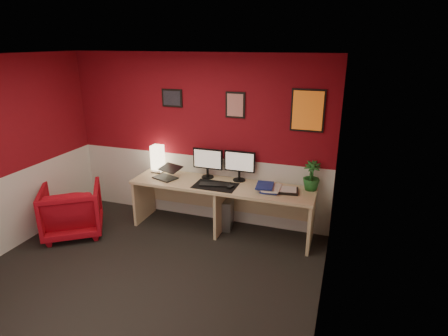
{
  "coord_description": "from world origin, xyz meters",
  "views": [
    {
      "loc": [
        2.1,
        -3.16,
        2.64
      ],
      "look_at": [
        0.6,
        1.21,
        1.05
      ],
      "focal_mm": 29.65,
      "sensor_mm": 36.0,
      "label": 1
    }
  ],
  "objects_px": {
    "laptop": "(165,171)",
    "monitor_right": "(239,161)",
    "shoji_lamp": "(158,159)",
    "monitor_left": "(207,159)",
    "potted_plant": "(312,176)",
    "armchair": "(72,210)",
    "desk": "(222,208)",
    "pc_tower": "(226,212)",
    "zen_tray": "(285,191)"
  },
  "relations": [
    {
      "from": "monitor_right",
      "to": "shoji_lamp",
      "type": "bearing_deg",
      "value": -178.0
    },
    {
      "from": "monitor_left",
      "to": "zen_tray",
      "type": "bearing_deg",
      "value": -8.28
    },
    {
      "from": "monitor_left",
      "to": "monitor_right",
      "type": "xyz_separation_m",
      "value": [
        0.48,
        0.03,
        0.0
      ]
    },
    {
      "from": "potted_plant",
      "to": "pc_tower",
      "type": "relative_size",
      "value": 0.89
    },
    {
      "from": "shoji_lamp",
      "to": "laptop",
      "type": "xyz_separation_m",
      "value": [
        0.23,
        -0.22,
        -0.09
      ]
    },
    {
      "from": "laptop",
      "to": "armchair",
      "type": "distance_m",
      "value": 1.42
    },
    {
      "from": "laptop",
      "to": "zen_tray",
      "type": "relative_size",
      "value": 0.94
    },
    {
      "from": "shoji_lamp",
      "to": "zen_tray",
      "type": "bearing_deg",
      "value": -4.53
    },
    {
      "from": "potted_plant",
      "to": "shoji_lamp",
      "type": "bearing_deg",
      "value": -179.39
    },
    {
      "from": "desk",
      "to": "monitor_right",
      "type": "relative_size",
      "value": 4.48
    },
    {
      "from": "potted_plant",
      "to": "pc_tower",
      "type": "height_order",
      "value": "potted_plant"
    },
    {
      "from": "monitor_right",
      "to": "armchair",
      "type": "distance_m",
      "value": 2.48
    },
    {
      "from": "monitor_right",
      "to": "armchair",
      "type": "xyz_separation_m",
      "value": [
        -2.19,
        -0.98,
        -0.66
      ]
    },
    {
      "from": "armchair",
      "to": "shoji_lamp",
      "type": "bearing_deg",
      "value": -168.83
    },
    {
      "from": "laptop",
      "to": "monitor_left",
      "type": "bearing_deg",
      "value": 41.72
    },
    {
      "from": "desk",
      "to": "monitor_left",
      "type": "bearing_deg",
      "value": 145.53
    },
    {
      "from": "potted_plant",
      "to": "armchair",
      "type": "xyz_separation_m",
      "value": [
        -3.2,
        -0.96,
        -0.57
      ]
    },
    {
      "from": "monitor_right",
      "to": "potted_plant",
      "type": "height_order",
      "value": "monitor_right"
    },
    {
      "from": "desk",
      "to": "monitor_right",
      "type": "xyz_separation_m",
      "value": [
        0.19,
        0.23,
        0.66
      ]
    },
    {
      "from": "monitor_right",
      "to": "armchair",
      "type": "bearing_deg",
      "value": -155.92
    },
    {
      "from": "shoji_lamp",
      "to": "monitor_left",
      "type": "height_order",
      "value": "monitor_left"
    },
    {
      "from": "monitor_right",
      "to": "laptop",
      "type": "bearing_deg",
      "value": -165.72
    },
    {
      "from": "desk",
      "to": "zen_tray",
      "type": "height_order",
      "value": "zen_tray"
    },
    {
      "from": "desk",
      "to": "shoji_lamp",
      "type": "distance_m",
      "value": 1.24
    },
    {
      "from": "desk",
      "to": "monitor_left",
      "type": "distance_m",
      "value": 0.74
    },
    {
      "from": "laptop",
      "to": "pc_tower",
      "type": "relative_size",
      "value": 0.73
    },
    {
      "from": "monitor_right",
      "to": "monitor_left",
      "type": "bearing_deg",
      "value": -176.26
    },
    {
      "from": "laptop",
      "to": "monitor_right",
      "type": "xyz_separation_m",
      "value": [
        1.05,
        0.27,
        0.18
      ]
    },
    {
      "from": "desk",
      "to": "monitor_left",
      "type": "height_order",
      "value": "monitor_left"
    },
    {
      "from": "laptop",
      "to": "potted_plant",
      "type": "xyz_separation_m",
      "value": [
        2.07,
        0.25,
        0.09
      ]
    },
    {
      "from": "desk",
      "to": "potted_plant",
      "type": "height_order",
      "value": "potted_plant"
    },
    {
      "from": "pc_tower",
      "to": "armchair",
      "type": "distance_m",
      "value": 2.21
    },
    {
      "from": "zen_tray",
      "to": "armchair",
      "type": "bearing_deg",
      "value": -164.99
    },
    {
      "from": "monitor_left",
      "to": "zen_tray",
      "type": "relative_size",
      "value": 1.66
    },
    {
      "from": "armchair",
      "to": "pc_tower",
      "type": "bearing_deg",
      "value": 169.97
    },
    {
      "from": "armchair",
      "to": "monitor_left",
      "type": "bearing_deg",
      "value": 174.11
    },
    {
      "from": "desk",
      "to": "potted_plant",
      "type": "bearing_deg",
      "value": 9.66
    },
    {
      "from": "monitor_right",
      "to": "potted_plant",
      "type": "relative_size",
      "value": 1.45
    },
    {
      "from": "monitor_left",
      "to": "armchair",
      "type": "bearing_deg",
      "value": -151.05
    },
    {
      "from": "desk",
      "to": "monitor_right",
      "type": "distance_m",
      "value": 0.72
    },
    {
      "from": "desk",
      "to": "potted_plant",
      "type": "xyz_separation_m",
      "value": [
        1.21,
        0.21,
        0.56
      ]
    },
    {
      "from": "shoji_lamp",
      "to": "laptop",
      "type": "distance_m",
      "value": 0.33
    },
    {
      "from": "monitor_left",
      "to": "desk",
      "type": "bearing_deg",
      "value": -34.47
    },
    {
      "from": "zen_tray",
      "to": "potted_plant",
      "type": "bearing_deg",
      "value": 29.92
    },
    {
      "from": "laptop",
      "to": "monitor_right",
      "type": "distance_m",
      "value": 1.1
    },
    {
      "from": "monitor_left",
      "to": "monitor_right",
      "type": "relative_size",
      "value": 1.0
    },
    {
      "from": "desk",
      "to": "zen_tray",
      "type": "bearing_deg",
      "value": 1.54
    },
    {
      "from": "laptop",
      "to": "pc_tower",
      "type": "bearing_deg",
      "value": 33.41
    },
    {
      "from": "shoji_lamp",
      "to": "monitor_right",
      "type": "distance_m",
      "value": 1.29
    },
    {
      "from": "desk",
      "to": "laptop",
      "type": "distance_m",
      "value": 0.98
    }
  ]
}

